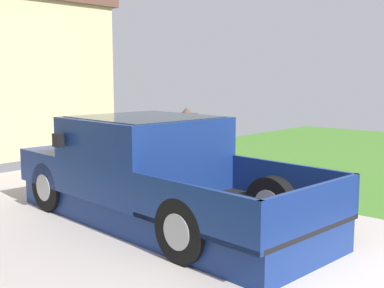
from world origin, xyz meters
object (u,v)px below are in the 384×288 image
pickup_truck (148,174)px  handbag (196,189)px  wheeled_trash_bin (118,139)px  person_with_hat (187,147)px

pickup_truck → handbag: bearing=17.0°
pickup_truck → wheeled_trash_bin: size_ratio=4.80×
handbag → wheeled_trash_bin: wheeled_trash_bin is taller
pickup_truck → wheeled_trash_bin: pickup_truck is taller
pickup_truck → person_with_hat: (1.56, 0.60, 0.19)m
pickup_truck → wheeled_trash_bin: (2.90, 4.17, -0.10)m
handbag → person_with_hat: bearing=82.2°
person_with_hat → wheeled_trash_bin: size_ratio=1.46×
person_with_hat → handbag: person_with_hat is taller
person_with_hat → handbag: (-0.04, -0.26, -0.75)m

